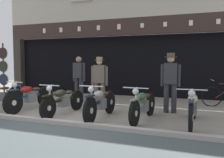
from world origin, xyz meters
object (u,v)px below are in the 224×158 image
motorcycle_center (101,102)px  salesman_right (170,80)px  shopkeeper_center (99,80)px  advert_board_far (191,58)px  motorcycle_right (193,107)px  motorcycle_center_right (143,104)px  motorcycle_left (30,96)px  motorcycle_center_left (63,100)px  tyre_sign_pole (3,67)px  salesman_left (79,77)px  advert_board_near (165,55)px

motorcycle_center → salesman_right: bearing=-140.0°
shopkeeper_center → advert_board_far: bearing=-139.0°
motorcycle_right → advert_board_far: 4.44m
motorcycle_center_right → motorcycle_center: bearing=12.5°
motorcycle_left → advert_board_far: (4.39, 4.25, 1.19)m
motorcycle_center → salesman_right: size_ratio=1.14×
advert_board_far → shopkeeper_center: bearing=-131.9°
motorcycle_center_left → motorcycle_center_right: 2.26m
motorcycle_center_left → advert_board_far: bearing=-123.0°
motorcycle_center_right → salesman_right: (0.51, 1.21, 0.56)m
motorcycle_center → salesman_right: 2.18m
motorcycle_center_left → motorcycle_center_right: bearing=-173.9°
tyre_sign_pole → shopkeeper_center: bearing=-11.3°
motorcycle_center → shopkeeper_center: 1.66m
motorcycle_center → salesman_right: (1.61, 1.37, 0.54)m
motorcycle_center → motorcycle_right: motorcycle_right is taller
motorcycle_center → advert_board_far: bearing=-114.7°
motorcycle_center_right → salesman_left: salesman_left is taller
shopkeeper_center → advert_board_near: bearing=-126.3°
advert_board_far → motorcycle_center_left: bearing=-125.6°
motorcycle_center_left → motorcycle_right: 3.46m
advert_board_far → motorcycle_center_right: bearing=-101.8°
salesman_left → advert_board_near: size_ratio=1.51×
motorcycle_center_right → tyre_sign_pole: 7.26m
motorcycle_right → motorcycle_center: bearing=3.4°
motorcycle_right → advert_board_near: advert_board_near is taller
salesman_left → shopkeeper_center: size_ratio=1.02×
motorcycle_center_right → advert_board_near: size_ratio=1.73×
motorcycle_right → motorcycle_left: bearing=-0.2°
motorcycle_center → advert_board_near: advert_board_near is taller
salesman_left → tyre_sign_pole: tyre_sign_pole is taller
motorcycle_right → shopkeeper_center: 3.28m
motorcycle_right → shopkeeper_center: bearing=-23.8°
motorcycle_right → shopkeeper_center: (-2.97, 1.31, 0.47)m
advert_board_near → motorcycle_left: bearing=-128.5°
advert_board_far → motorcycle_right: bearing=-85.8°
salesman_left → tyre_sign_pole: bearing=5.7°
motorcycle_center_right → advert_board_near: (-0.12, 4.24, 1.35)m
salesman_right → motorcycle_left: bearing=13.0°
motorcycle_center_left → motorcycle_right: size_ratio=0.95×
motorcycle_center_right → motorcycle_right: size_ratio=0.91×
motorcycle_center_right → shopkeeper_center: shopkeeper_center is taller
tyre_sign_pole → motorcycle_center_right: bearing=-18.6°
motorcycle_left → advert_board_far: size_ratio=2.27×
shopkeeper_center → advert_board_near: 3.50m
motorcycle_center_right → advert_board_near: advert_board_near is taller
advert_board_near → salesman_right: bearing=-78.2°
salesman_left → motorcycle_center_right: bearing=158.5°
salesman_left → salesman_right: salesman_right is taller
motorcycle_center → advert_board_far: 4.97m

